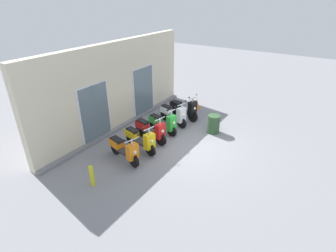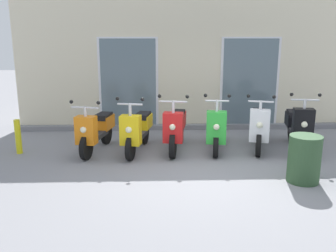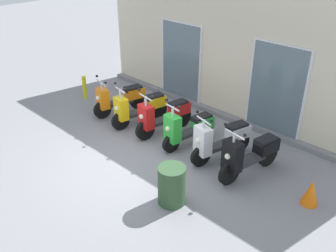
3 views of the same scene
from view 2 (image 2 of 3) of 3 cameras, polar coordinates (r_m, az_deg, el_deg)
The scene contains 10 objects.
ground_plane at distance 6.58m, azimuth 5.73°, elevation -7.00°, with size 40.00×40.00×0.00m, color gray.
storefront_facade at distance 9.43m, azimuth 3.27°, elevation 10.21°, with size 8.58×0.50×3.61m.
scooter_orange at distance 7.67m, azimuth -11.01°, elevation -0.53°, with size 0.72×1.56×1.15m.
scooter_yellow at distance 7.53m, azimuth -4.72°, elevation -0.50°, with size 0.69×1.61×1.22m.
scooter_red at distance 7.63m, azimuth 1.25°, elevation -0.24°, with size 0.65×1.65×1.25m.
scooter_green at distance 7.69m, azimuth 7.43°, elevation -0.39°, with size 0.59×1.49×1.25m.
scooter_white at distance 7.93m, azimuth 13.83°, elevation 0.04°, with size 0.73×1.56×1.23m.
scooter_black at distance 8.10m, azimuth 19.38°, elevation -0.01°, with size 0.67×1.65×1.27m.
trash_bin at distance 6.39m, azimuth 20.30°, elevation -4.78°, with size 0.52×0.52×0.77m, color #2D4C2D.
curb_bollard at distance 8.02m, azimuth -22.14°, elevation -1.53°, with size 0.12×0.12×0.70m, color yellow.
Camera 2 is at (-0.88, -6.09, 2.33)m, focal length 39.47 mm.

